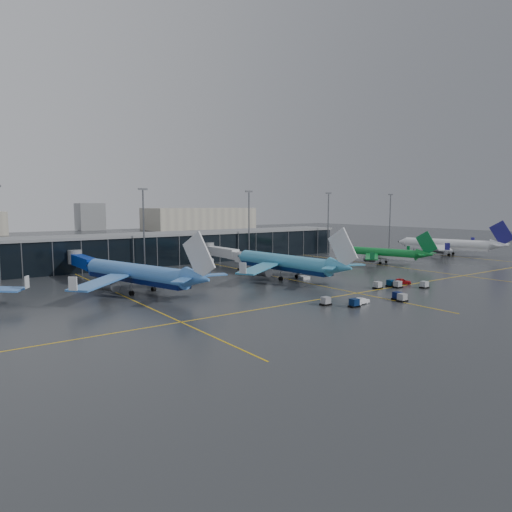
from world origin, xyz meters
TOP-DOWN VIEW (x-y plane):
  - ground at (0.00, 0.00)m, footprint 600.00×600.00m
  - terminal_pier at (0.00, 62.00)m, footprint 142.00×17.00m
  - jet_bridges at (-35.00, 42.99)m, footprint 94.00×27.50m
  - flood_masts at (5.00, 50.00)m, footprint 203.00×0.50m
  - distant_hangars at (49.94, 270.08)m, footprint 260.00×71.00m
  - taxi_lines at (10.00, 10.61)m, footprint 220.00×120.00m
  - airliner_arkefly at (-30.86, 16.10)m, footprint 51.32×55.17m
  - airliner_klm_near at (9.84, 11.67)m, footprint 43.49×48.63m
  - airliner_aer_lingus at (58.44, 18.25)m, footprint 40.33×43.49m
  - airliner_ba at (101.96, 19.42)m, footprint 49.90×53.65m
  - baggage_carts at (13.59, -20.16)m, footprint 35.47×14.45m
  - mobile_airstair at (13.80, 7.67)m, footprint 2.66×3.50m
  - service_van_red at (28.38, -13.70)m, footprint 4.89×4.15m
  - service_van_white at (1.72, -23.53)m, footprint 4.27×1.94m

SIDE VIEW (x-z plane):
  - ground at x=0.00m, z-range 0.00..0.00m
  - taxi_lines at x=10.00m, z-range 0.00..0.02m
  - service_van_white at x=1.72m, z-range 0.00..1.36m
  - baggage_carts at x=13.59m, z-range -0.09..1.61m
  - mobile_airstair at x=13.80m, z-range -0.95..2.49m
  - service_van_red at x=28.38m, z-range 0.00..1.58m
  - jet_bridges at x=-35.00m, z-range 0.95..8.15m
  - terminal_pier at x=0.00m, z-range 0.07..10.77m
  - airliner_aer_lingus at x=58.44m, z-range 0.00..11.22m
  - airliner_ba at x=101.96m, z-range 0.00..13.72m
  - airliner_klm_near at x=9.84m, z-range 0.00..14.05m
  - airliner_arkefly at x=-30.86m, z-range 0.00..14.10m
  - distant_hangars at x=49.94m, z-range -2.21..19.79m
  - flood_masts at x=5.00m, z-range 1.06..26.56m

